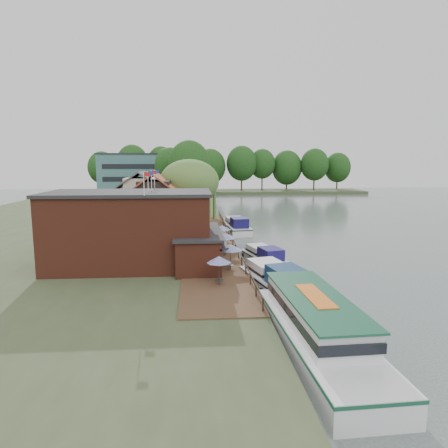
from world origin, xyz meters
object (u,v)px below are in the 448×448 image
object	(u,v)px
pub	(151,229)
cruiser_0	(275,277)
swan	(294,307)
willow	(190,195)
cottage_c	(171,194)
umbrella_5	(222,235)
umbrella_3	(225,244)
umbrella_4	(210,240)
tour_boat	(318,326)
cruiser_1	(264,255)
hotel_block	(149,176)
cottage_a	(155,206)
umbrella_1	(230,257)
cruiser_2	(237,224)
umbrella_2	(214,254)
cottage_b	(142,199)
umbrella_0	(219,270)

from	to	relation	value
pub	cruiser_0	bearing A→B (deg)	-28.41
swan	willow	bearing A→B (deg)	105.14
cottage_c	umbrella_5	world-z (taller)	cottage_c
umbrella_3	umbrella_4	bearing A→B (deg)	127.77
cruiser_0	tour_boat	xyz separation A→B (m)	(0.32, -10.85, 0.28)
cruiser_1	hotel_block	bearing A→B (deg)	92.12
cruiser_1	cottage_c	bearing A→B (deg)	96.75
cottage_a	willow	xyz separation A→B (m)	(4.50, 5.00, 0.96)
umbrella_3	umbrella_1	bearing A→B (deg)	-89.74
willow	cruiser_2	xyz separation A→B (m)	(7.28, 3.56, -4.91)
pub	tour_boat	xyz separation A→B (m)	(11.30, -16.80, -3.03)
hotel_block	cruiser_0	bearing A→B (deg)	-76.14
umbrella_4	pub	bearing A→B (deg)	-135.94
umbrella_2	tour_boat	size ratio (longest dim) A/B	0.16
cottage_a	swan	size ratio (longest dim) A/B	19.55
hotel_block	cruiser_0	xyz separation A→B (m)	(18.99, -76.94, -5.81)
swan	tour_boat	bearing A→B (deg)	-92.73
hotel_block	cruiser_0	distance (m)	79.47
cottage_b	cruiser_2	xyz separation A→B (m)	(14.78, -1.44, -3.95)
cottage_a	willow	world-z (taller)	willow
cruiser_0	umbrella_3	bearing A→B (deg)	96.83
hotel_block	cruiser_2	xyz separation A→B (m)	(18.78, -47.44, -5.85)
cruiser_0	cruiser_2	distance (m)	29.50
cruiser_1	umbrella_2	bearing A→B (deg)	-156.97
pub	willow	world-z (taller)	willow
hotel_block	cruiser_1	world-z (taller)	hotel_block
umbrella_3	cruiser_0	bearing A→B (deg)	-69.73
tour_boat	umbrella_4	bearing A→B (deg)	101.07
cottage_b	willow	xyz separation A→B (m)	(7.50, -5.00, 0.96)
umbrella_3	umbrella_4	distance (m)	2.55
cottage_b	umbrella_1	world-z (taller)	cottage_b
umbrella_0	umbrella_5	xyz separation A→B (m)	(1.34, 15.91, 0.00)
cruiser_0	cruiser_1	xyz separation A→B (m)	(0.66, 9.34, -0.26)
cottage_c	umbrella_0	size ratio (longest dim) A/B	3.58
pub	cottage_b	distance (m)	25.33
umbrella_1	cottage_c	bearing A→B (deg)	101.63
pub	cruiser_2	xyz separation A→B (m)	(10.78, 23.56, -3.35)
tour_boat	umbrella_0	bearing A→B (deg)	115.09
hotel_block	cottage_b	bearing A→B (deg)	-85.03
hotel_block	cruiser_1	distance (m)	70.66
umbrella_4	swan	bearing A→B (deg)	-69.91
umbrella_0	cottage_b	bearing A→B (deg)	107.62
umbrella_5	cruiser_1	bearing A→B (deg)	-53.32
umbrella_4	umbrella_5	size ratio (longest dim) A/B	1.00
pub	cruiser_1	bearing A→B (deg)	16.27
umbrella_0	umbrella_3	xyz separation A→B (m)	(1.31, 10.56, 0.00)
umbrella_5	umbrella_2	bearing A→B (deg)	-98.35
pub	umbrella_3	world-z (taller)	pub
umbrella_2	swan	world-z (taller)	umbrella_2
umbrella_3	swan	xyz separation A→B (m)	(4.19, -13.71, -2.07)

